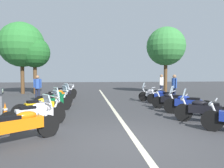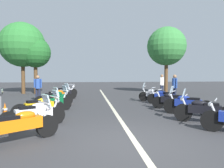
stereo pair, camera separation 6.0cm
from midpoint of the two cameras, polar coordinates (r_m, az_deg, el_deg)
The scene contains 23 objects.
ground_plane at distance 5.31m, azimuth 6.88°, elevation -16.45°, with size 80.00×80.00×0.00m, color #38383A.
lane_centre_stripe at distance 11.15m, azimuth -0.50°, elevation -6.21°, with size 22.83×0.16×0.01m, color beige.
motorcycle_left_row_0 at distance 5.69m, azimuth -24.84°, elevation -10.55°, with size 1.41×1.81×1.20m.
motorcycle_left_row_1 at distance 7.15m, azimuth -21.12°, elevation -7.79°, with size 1.25×1.89×1.19m.
motorcycle_left_row_2 at distance 8.38m, azimuth -19.89°, elevation -6.15°, with size 1.22×1.83×1.22m.
motorcycle_left_row_3 at distance 9.80m, azimuth -16.73°, elevation -4.87°, with size 1.25×1.72×1.20m.
motorcycle_left_row_4 at distance 11.13m, azimuth -16.06°, elevation -3.90°, with size 1.45×1.83×1.22m.
motorcycle_left_row_5 at distance 12.52m, azimuth -15.51°, elevation -3.23°, with size 1.42×1.62×1.19m.
motorcycle_left_row_6 at distance 14.09m, azimuth -13.85°, elevation -2.53°, with size 1.52×1.74×1.01m.
motorcycle_left_row_7 at distance 15.33m, azimuth -13.41°, elevation -2.11°, with size 1.36×1.75×1.00m.
motorcycle_right_row_1 at distance 7.92m, azimuth 24.43°, elevation -6.75°, with size 1.21×1.84×1.21m.
motorcycle_right_row_2 at distance 9.23m, azimuth 20.47°, elevation -5.30°, with size 1.34×1.79×1.23m.
motorcycle_right_row_3 at distance 10.37m, azimuth 16.61°, elevation -4.51°, with size 1.37×1.77×0.99m.
motorcycle_right_row_4 at distance 11.93m, azimuth 14.35°, elevation -3.55°, with size 1.36×1.69×0.98m.
motorcycle_right_row_5 at distance 13.03m, azimuth 11.73°, elevation -2.94°, with size 1.06×1.90×1.20m.
parking_meter at distance 7.74m, azimuth -29.25°, elevation -3.87°, with size 0.19×0.14×1.29m.
traffic_cone_1 at distance 9.21m, azimuth -28.28°, elevation -6.65°, with size 0.36×0.36×0.61m.
bystander_0 at distance 13.57m, azimuth 17.16°, elevation -0.44°, with size 0.53×0.32×1.72m.
bystander_2 at distance 16.54m, azimuth 13.77°, elevation 0.20°, with size 0.37×0.43×1.74m.
bystander_3 at distance 13.71m, azimuth -20.53°, elevation -0.58°, with size 0.32×0.52×1.68m.
roadside_tree_0 at distance 19.21m, azimuth -21.21°, elevation 8.28°, with size 2.68×2.68×5.02m.
roadside_tree_1 at distance 19.10m, azimuth 14.98°, elevation 10.25°, with size 3.48×3.48×6.02m.
roadside_tree_2 at distance 19.80m, azimuth -24.35°, elevation 10.10°, with size 3.94×3.94×6.33m.
Camera 1 is at (-4.87, 1.21, 1.75)m, focal length 32.16 mm.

